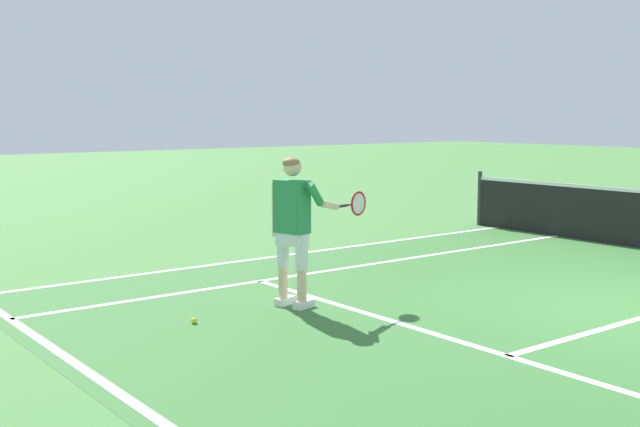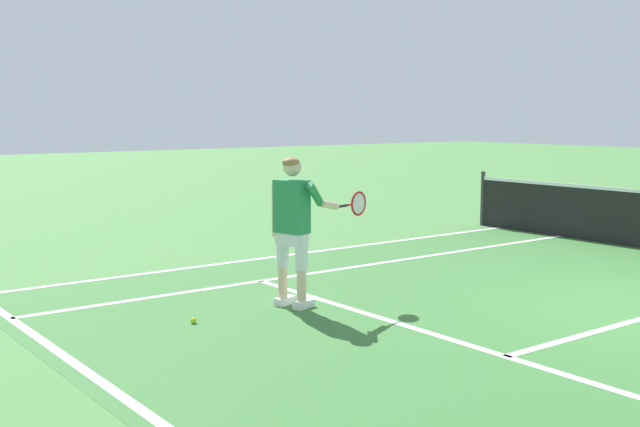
% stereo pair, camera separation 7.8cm
% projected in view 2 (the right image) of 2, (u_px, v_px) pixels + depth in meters
% --- Properties ---
extents(court_inner_surface, '(10.98, 10.01, 0.00)m').
position_uv_depth(court_inner_surface, '(608.00, 328.00, 8.15)').
color(court_inner_surface, '#387033').
rests_on(court_inner_surface, ground).
extents(line_service, '(8.23, 0.10, 0.01)m').
position_uv_depth(line_service, '(506.00, 356.00, 7.19)').
color(line_service, white).
rests_on(line_service, ground).
extents(line_singles_left, '(0.10, 9.61, 0.01)m').
position_uv_depth(line_singles_left, '(354.00, 267.00, 11.41)').
color(line_singles_left, white).
rests_on(line_singles_left, ground).
extents(line_doubles_left, '(0.10, 9.61, 0.01)m').
position_uv_depth(line_doubles_left, '(299.00, 254.00, 12.50)').
color(line_doubles_left, white).
rests_on(line_doubles_left, ground).
extents(tennis_player, '(0.59, 1.21, 1.71)m').
position_uv_depth(tennis_player, '(294.00, 221.00, 8.95)').
color(tennis_player, white).
rests_on(tennis_player, ground).
extents(tennis_ball_near_feet, '(0.07, 0.07, 0.07)m').
position_uv_depth(tennis_ball_near_feet, '(193.00, 320.00, 8.34)').
color(tennis_ball_near_feet, '#CCE02D').
rests_on(tennis_ball_near_feet, ground).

